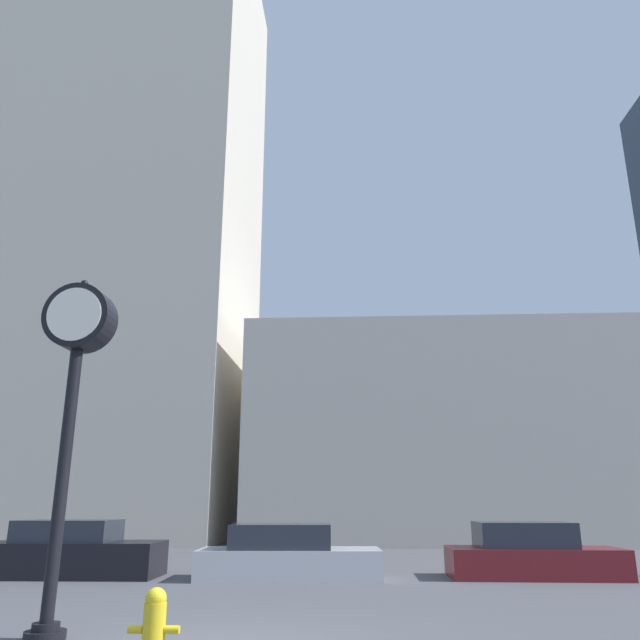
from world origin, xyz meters
TOP-DOWN VIEW (x-y plane):
  - building_tall_tower at (-11.15, 24.00)m, footprint 13.68×12.00m
  - building_storefront_row at (7.65, 24.00)m, footprint 21.51×12.00m
  - street_clock at (-2.53, 0.58)m, footprint 1.04×0.56m
  - car_black at (-5.42, 7.83)m, footprint 4.36×1.85m
  - car_silver at (0.04, 7.74)m, footprint 4.56×2.01m
  - car_maroon at (6.12, 8.27)m, footprint 4.23×1.82m
  - fire_hydrant_far at (-0.67, -0.58)m, footprint 0.62×0.27m

SIDE VIEW (x-z plane):
  - fire_hydrant_far at x=-0.67m, z-range 0.01..0.83m
  - car_silver at x=0.04m, z-range -0.11..1.18m
  - car_maroon at x=6.12m, z-range -0.11..1.22m
  - car_black at x=-5.42m, z-range -0.10..1.27m
  - street_clock at x=-2.53m, z-range 1.20..6.43m
  - building_storefront_row at x=7.65m, z-range 0.00..9.73m
  - building_tall_tower at x=-11.15m, z-range 0.00..35.94m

